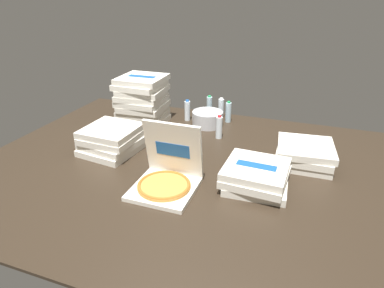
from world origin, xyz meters
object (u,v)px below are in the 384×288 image
object	(u,v)px
pizza_stack_right_far	(112,140)
water_bottle_3	(221,108)
water_bottle_2	(209,106)
water_bottle_1	(219,127)
pizza_stack_left_far	(256,176)
pizza_stack_right_near	(143,101)
ice_bucket	(207,119)
water_bottle_4	(187,111)
open_pizza_box	(167,176)
water_bottle_0	(228,112)
pizza_stack_center_near	(304,154)

from	to	relation	value
pizza_stack_right_far	water_bottle_3	world-z (taller)	water_bottle_3
water_bottle_2	water_bottle_1	bearing A→B (deg)	-64.38
pizza_stack_left_far	pizza_stack_right_near	xyz separation A→B (m)	(-1.23, 0.76, 0.16)
water_bottle_1	water_bottle_2	size ratio (longest dim) A/B	1.00
pizza_stack_right_far	ice_bucket	size ratio (longest dim) A/B	1.58
pizza_stack_left_far	water_bottle_1	bearing A→B (deg)	123.32
water_bottle_4	pizza_stack_right_far	bearing A→B (deg)	-111.01
open_pizza_box	water_bottle_4	xyz separation A→B (m)	(-0.30, 1.19, 0.01)
pizza_stack_right_far	pizza_stack_left_far	distance (m)	1.19
water_bottle_3	pizza_stack_right_far	bearing A→B (deg)	-121.18
water_bottle_0	water_bottle_1	distance (m)	0.41
water_bottle_2	open_pizza_box	bearing A→B (deg)	-84.40
water_bottle_2	pizza_stack_center_near	bearing A→B (deg)	-37.36
pizza_stack_center_near	pizza_stack_right_near	size ratio (longest dim) A/B	0.94
open_pizza_box	water_bottle_1	distance (m)	0.89
water_bottle_0	water_bottle_1	xyz separation A→B (m)	(0.02, -0.40, 0.00)
water_bottle_0	water_bottle_2	bearing A→B (deg)	153.47
pizza_stack_left_far	water_bottle_0	bearing A→B (deg)	113.14
open_pizza_box	pizza_stack_left_far	world-z (taller)	open_pizza_box
water_bottle_0	open_pizza_box	bearing A→B (deg)	-94.18
pizza_stack_right_near	ice_bucket	distance (m)	0.65
water_bottle_3	water_bottle_4	xyz separation A→B (m)	(-0.30, -0.18, 0.00)
ice_bucket	water_bottle_3	bearing A→B (deg)	74.84
pizza_stack_right_far	pizza_stack_right_near	bearing A→B (deg)	93.70
open_pizza_box	water_bottle_4	world-z (taller)	open_pizza_box
open_pizza_box	water_bottle_2	world-z (taller)	open_pizza_box
pizza_stack_right_far	pizza_stack_left_far	xyz separation A→B (m)	(1.19, -0.12, -0.03)
pizza_stack_left_far	water_bottle_3	size ratio (longest dim) A/B	2.09
pizza_stack_left_far	pizza_stack_right_near	distance (m)	1.45
water_bottle_0	water_bottle_4	size ratio (longest dim) A/B	1.00
water_bottle_0	pizza_stack_left_far	bearing A→B (deg)	-66.86
water_bottle_1	open_pizza_box	bearing A→B (deg)	-97.24
ice_bucket	water_bottle_0	size ratio (longest dim) A/B	1.39
water_bottle_2	water_bottle_3	xyz separation A→B (m)	(0.13, -0.03, 0.00)
pizza_stack_right_far	water_bottle_4	xyz separation A→B (m)	(0.33, 0.86, -0.00)
open_pizza_box	water_bottle_3	xyz separation A→B (m)	(-0.00, 1.37, 0.01)
water_bottle_4	open_pizza_box	bearing A→B (deg)	-75.78
pizza_stack_center_near	water_bottle_4	bearing A→B (deg)	154.82
pizza_stack_right_near	water_bottle_0	world-z (taller)	pizza_stack_right_near
pizza_stack_center_near	pizza_stack_right_near	xyz separation A→B (m)	(-1.52, 0.31, 0.16)
ice_bucket	water_bottle_1	xyz separation A→B (m)	(0.18, -0.24, 0.03)
water_bottle_2	water_bottle_4	world-z (taller)	same
water_bottle_3	water_bottle_1	bearing A→B (deg)	-76.69
pizza_stack_center_near	water_bottle_3	world-z (taller)	water_bottle_3
pizza_stack_left_far	water_bottle_3	distance (m)	1.29
pizza_stack_left_far	water_bottle_2	world-z (taller)	water_bottle_2
water_bottle_2	water_bottle_3	bearing A→B (deg)	-13.10
pizza_stack_right_near	ice_bucket	bearing A→B (deg)	14.94
water_bottle_0	water_bottle_1	world-z (taller)	same
pizza_stack_left_far	ice_bucket	distance (m)	1.11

